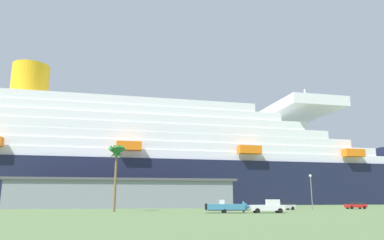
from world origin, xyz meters
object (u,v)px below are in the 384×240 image
at_px(small_boat_on_trailer, 230,207).
at_px(street_lamp, 311,186).
at_px(pickup_truck, 268,207).
at_px(parked_car_silver_sedan, 284,206).
at_px(parked_car_red_hatchback, 356,205).
at_px(cruise_ship, 132,163).
at_px(palm_tree, 116,156).

height_order(small_boat_on_trailer, street_lamp, street_lamp).
bearing_deg(street_lamp, pickup_truck, -142.18).
relative_size(parked_car_silver_sedan, parked_car_red_hatchback, 1.01).
relative_size(small_boat_on_trailer, parked_car_silver_sedan, 1.80).
bearing_deg(parked_car_red_hatchback, small_boat_on_trailer, -157.28).
height_order(cruise_ship, parked_car_red_hatchback, cruise_ship).
xyz_separation_m(cruise_ship, small_boat_on_trailer, (12.39, -76.21, -14.15)).
relative_size(palm_tree, street_lamp, 1.67).
distance_m(small_boat_on_trailer, parked_car_silver_sedan, 20.64).
bearing_deg(street_lamp, cruise_ship, 117.19).
bearing_deg(parked_car_silver_sedan, parked_car_red_hatchback, 5.23).
height_order(small_boat_on_trailer, parked_car_red_hatchback, small_boat_on_trailer).
bearing_deg(palm_tree, parked_car_red_hatchback, 4.87).
relative_size(street_lamp, parked_car_red_hatchback, 1.54).
distance_m(cruise_ship, pickup_truck, 80.92).
height_order(pickup_truck, small_boat_on_trailer, pickup_truck).
height_order(cruise_ship, pickup_truck, cruise_ship).
xyz_separation_m(cruise_ship, parked_car_red_hatchback, (47.03, -61.70, -14.27)).
xyz_separation_m(pickup_truck, small_boat_on_trailer, (-6.29, 1.26, -0.09)).
bearing_deg(small_boat_on_trailer, parked_car_silver_sedan, 38.39).
height_order(pickup_truck, parked_car_silver_sedan, pickup_truck).
bearing_deg(parked_car_red_hatchback, palm_tree, -175.13).
bearing_deg(small_boat_on_trailer, cruise_ship, 99.23).
height_order(cruise_ship, parked_car_silver_sedan, cruise_ship).
xyz_separation_m(palm_tree, parked_car_red_hatchback, (53.49, 4.56, -9.24)).
xyz_separation_m(street_lamp, parked_car_silver_sedan, (-5.22, 2.36, -3.97)).
bearing_deg(parked_car_silver_sedan, small_boat_on_trailer, -141.61).
height_order(pickup_truck, parked_car_red_hatchback, pickup_truck).
height_order(cruise_ship, small_boat_on_trailer, cruise_ship).
bearing_deg(street_lamp, parked_car_red_hatchback, 16.99).
relative_size(cruise_ship, street_lamp, 38.51).
relative_size(small_boat_on_trailer, palm_tree, 0.71).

